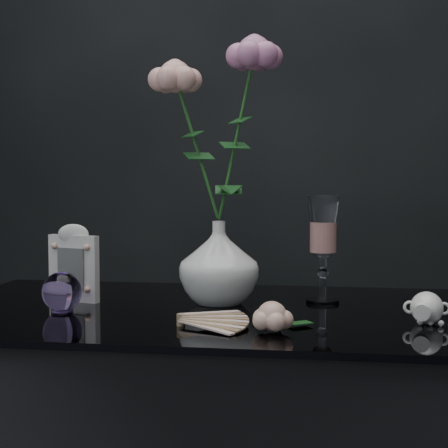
% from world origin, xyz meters
% --- Properties ---
extents(vase, '(0.17, 0.17, 0.16)m').
position_xyz_m(vase, '(0.00, 0.10, 0.84)').
color(vase, white).
rests_on(vase, table).
extents(wine_glass, '(0.08, 0.08, 0.21)m').
position_xyz_m(wine_glass, '(0.20, 0.14, 0.87)').
color(wine_glass, white).
rests_on(wine_glass, table).
extents(picture_frame, '(0.13, 0.12, 0.15)m').
position_xyz_m(picture_frame, '(-0.28, 0.09, 0.84)').
color(picture_frame, silver).
rests_on(picture_frame, table).
extents(paperweight, '(0.09, 0.09, 0.07)m').
position_xyz_m(paperweight, '(-0.27, -0.02, 0.80)').
color(paperweight, '#A883D4').
rests_on(paperweight, table).
extents(paper_fan, '(0.25, 0.21, 0.02)m').
position_xyz_m(paper_fan, '(-0.03, -0.10, 0.77)').
color(paper_fan, '#FDE6CA').
rests_on(paper_fan, table).
extents(loose_rose, '(0.12, 0.15, 0.05)m').
position_xyz_m(loose_rose, '(0.12, -0.13, 0.79)').
color(loose_rose, '#F0B39B').
rests_on(loose_rose, table).
extents(pearl_jar, '(0.21, 0.21, 0.06)m').
position_xyz_m(pearl_jar, '(0.37, -0.02, 0.79)').
color(pearl_jar, white).
rests_on(pearl_jar, table).
extents(roses, '(0.24, 0.12, 0.41)m').
position_xyz_m(roses, '(-0.00, 0.11, 1.12)').
color(roses, '#FFAC9F').
rests_on(roses, vase).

